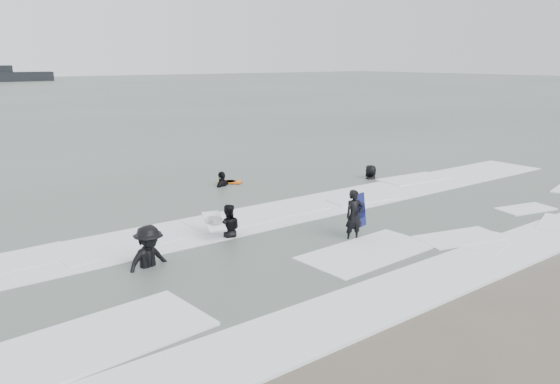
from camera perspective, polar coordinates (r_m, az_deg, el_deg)
ground at (r=13.54m, az=12.94°, el=-8.58°), size 320.00×320.00×0.00m
surfer_centre at (r=15.79m, az=7.67°, el=-5.08°), size 0.62×0.48×1.52m
surfer_wading at (r=15.94m, az=-5.42°, el=-4.83°), size 0.96×0.89×1.57m
surfer_breaker at (r=13.99m, az=-13.43°, el=-7.86°), size 1.40×0.97×1.98m
surfer_right_near at (r=22.25m, az=-6.03°, el=0.52°), size 1.14×0.85×1.80m
surfer_right_far at (r=23.79m, az=9.43°, el=1.27°), size 1.05×0.93×1.80m
surf_foam at (r=15.98m, az=2.80°, el=-4.58°), size 30.03×9.06×0.09m
bodyboards at (r=17.94m, az=-1.89°, el=-1.00°), size 5.01×8.88×1.25m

